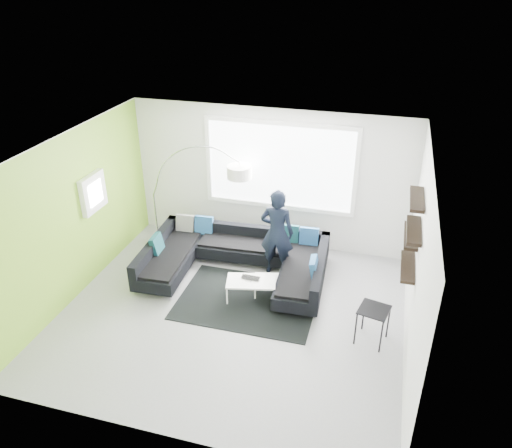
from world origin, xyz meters
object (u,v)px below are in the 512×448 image
Objects in this scene: arc_lamp at (154,194)px; person at (277,233)px; side_table at (372,325)px; coffee_table at (263,287)px; sectional_sofa at (235,262)px; laptop at (250,279)px.

arc_lamp is 1.29× the size of person.
person is (2.62, -0.45, -0.24)m from arc_lamp.
coffee_table is at bearing 160.42° from side_table.
arc_lamp reaches higher than person.
arc_lamp is 3.63× the size of side_table.
sectional_sofa is 2.76m from side_table.
person is at bearing 24.25° from sectional_sofa.
coffee_table is at bearing 25.76° from laptop.
person is (0.05, 0.80, 0.66)m from coffee_table.
side_table reaches higher than laptop.
person is 5.14× the size of laptop.
coffee_table is 0.29m from laptop.
person reaches higher than side_table.
sectional_sofa is at bearing 131.17° from laptop.
coffee_table is 2.01m from side_table.
sectional_sofa is at bearing 132.99° from coffee_table.
arc_lamp reaches higher than side_table.
arc_lamp is (-2.57, 1.25, 0.90)m from coffee_table.
person reaches higher than sectional_sofa.
person is (0.69, 0.36, 0.53)m from sectional_sofa.
side_table is (2.53, -1.11, -0.01)m from sectional_sofa.
sectional_sofa reaches higher than side_table.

